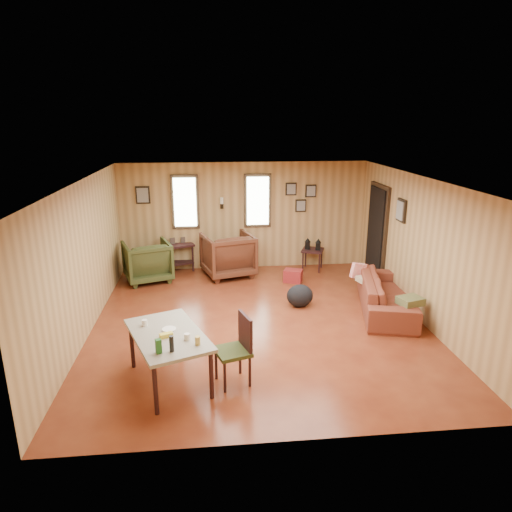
{
  "coord_description": "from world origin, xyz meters",
  "views": [
    {
      "loc": [
        -0.76,
        -7.04,
        3.33
      ],
      "look_at": [
        0.0,
        0.4,
        1.05
      ],
      "focal_mm": 32.0,
      "sensor_mm": 36.0,
      "label": 1
    }
  ],
  "objects_px": {
    "recliner_brown": "(228,253)",
    "dining_table": "(168,338)",
    "end_table": "(179,252)",
    "sofa": "(387,289)",
    "recliner_green": "(147,259)",
    "side_table": "(313,248)"
  },
  "relations": [
    {
      "from": "recliner_brown",
      "to": "dining_table",
      "type": "height_order",
      "value": "recliner_brown"
    },
    {
      "from": "recliner_green",
      "to": "side_table",
      "type": "height_order",
      "value": "recliner_green"
    },
    {
      "from": "sofa",
      "to": "recliner_green",
      "type": "height_order",
      "value": "recliner_green"
    },
    {
      "from": "side_table",
      "to": "dining_table",
      "type": "distance_m",
      "value": 5.21
    },
    {
      "from": "sofa",
      "to": "side_table",
      "type": "distance_m",
      "value": 2.52
    },
    {
      "from": "recliner_brown",
      "to": "end_table",
      "type": "xyz_separation_m",
      "value": [
        -1.09,
        0.49,
        -0.09
      ]
    },
    {
      "from": "recliner_brown",
      "to": "recliner_green",
      "type": "xyz_separation_m",
      "value": [
        -1.7,
        -0.16,
        -0.05
      ]
    },
    {
      "from": "end_table",
      "to": "dining_table",
      "type": "relative_size",
      "value": 0.49
    },
    {
      "from": "recliner_brown",
      "to": "recliner_green",
      "type": "bearing_deg",
      "value": -10.7
    },
    {
      "from": "sofa",
      "to": "recliner_green",
      "type": "distance_m",
      "value": 4.87
    },
    {
      "from": "sofa",
      "to": "dining_table",
      "type": "bearing_deg",
      "value": 131.86
    },
    {
      "from": "end_table",
      "to": "recliner_green",
      "type": "bearing_deg",
      "value": -133.7
    },
    {
      "from": "recliner_green",
      "to": "side_table",
      "type": "relative_size",
      "value": 1.27
    },
    {
      "from": "end_table",
      "to": "side_table",
      "type": "height_order",
      "value": "end_table"
    },
    {
      "from": "recliner_green",
      "to": "side_table",
      "type": "bearing_deg",
      "value": 166.72
    },
    {
      "from": "sofa",
      "to": "dining_table",
      "type": "xyz_separation_m",
      "value": [
        -3.67,
        -1.96,
        0.22
      ]
    },
    {
      "from": "end_table",
      "to": "side_table",
      "type": "relative_size",
      "value": 1.04
    },
    {
      "from": "sofa",
      "to": "recliner_green",
      "type": "xyz_separation_m",
      "value": [
        -4.43,
        2.03,
        0.05
      ]
    },
    {
      "from": "recliner_brown",
      "to": "recliner_green",
      "type": "distance_m",
      "value": 1.71
    },
    {
      "from": "sofa",
      "to": "recliner_brown",
      "type": "bearing_deg",
      "value": 64.87
    },
    {
      "from": "recliner_brown",
      "to": "dining_table",
      "type": "relative_size",
      "value": 0.66
    },
    {
      "from": "end_table",
      "to": "sofa",
      "type": "bearing_deg",
      "value": -35.09
    }
  ]
}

